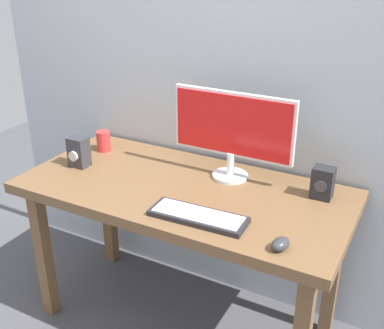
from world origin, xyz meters
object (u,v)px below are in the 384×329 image
Objects in this scene: desk at (184,205)px; audio_controller at (79,152)px; keyboard_primary at (198,216)px; monitor at (233,130)px; coffee_mug at (103,141)px; mouse at (280,244)px; speaker_right at (323,183)px.

desk is 0.58m from audio_controller.
audio_controller reaches higher than keyboard_primary.
monitor reaches higher than audio_controller.
coffee_mug is (-0.72, -0.03, -0.18)m from monitor.
coffee_mug reaches higher than desk.
coffee_mug is at bearing 94.34° from audio_controller.
monitor is (0.15, 0.20, 0.33)m from desk.
mouse is (0.35, -0.05, 0.01)m from keyboard_primary.
mouse is at bearing -11.24° from audio_controller.
audio_controller is (-0.56, -0.04, 0.17)m from desk.
speaker_right is at bearing 46.64° from keyboard_primary.
speaker_right is 1.32× the size of coffee_mug.
monitor is 0.64m from mouse.
mouse is 1.19m from coffee_mug.
keyboard_primary is 0.77m from audio_controller.
speaker_right is (0.38, 0.41, 0.06)m from keyboard_primary.
audio_controller is at bearing -161.20° from monitor.
desk is 10.00× the size of audio_controller.
desk is at bearing 169.85° from mouse.
speaker_right is (0.03, 0.45, 0.05)m from mouse.
coffee_mug is at bearing 153.14° from keyboard_primary.
mouse is at bearing -25.80° from desk.
desk is at bearing 4.40° from audio_controller.
desk is 0.62m from coffee_mug.
speaker_right reaches higher than desk.
keyboard_primary is (0.04, -0.41, -0.22)m from monitor.
speaker_right reaches higher than coffee_mug.
audio_controller is at bearing -168.18° from speaker_right.
keyboard_primary is (0.19, -0.21, 0.10)m from desk.
desk is at bearing 130.87° from keyboard_primary.
monitor is at bearing 2.08° from coffee_mug.
mouse is at bearing -49.24° from monitor.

